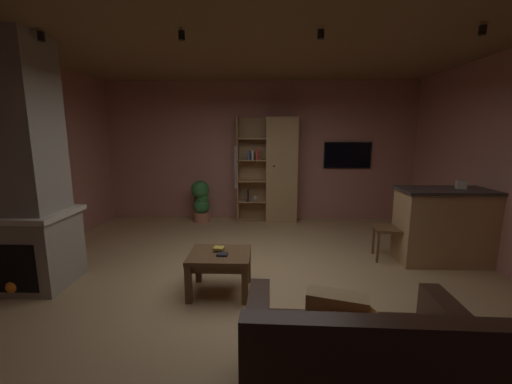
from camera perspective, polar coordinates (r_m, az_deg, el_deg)
The scene contains 19 objects.
floor at distance 4.21m, azimuth -0.18°, elevation -15.36°, with size 6.44×6.15×0.02m, color tan.
wall_back at distance 6.91m, azimuth 0.73°, elevation 7.15°, with size 6.56×0.06×2.87m, color #AD7060.
ceiling at distance 3.94m, azimuth -0.21°, elevation 26.05°, with size 6.44×6.15×0.02m, color brown.
window_pane_back at distance 6.91m, azimuth -1.49°, elevation 4.35°, with size 0.56×0.01×0.90m, color white.
stone_fireplace at distance 4.59m, azimuth -35.89°, elevation 1.94°, with size 0.96×0.83×2.87m.
bookshelf_cabinet at distance 6.67m, azimuth 3.81°, elevation 3.77°, with size 1.22×0.41×2.13m.
kitchen_bar_counter at distance 5.34m, azimuth 31.48°, elevation -5.12°, with size 1.55×0.65×1.06m.
tissue_box at distance 5.31m, azimuth 32.43°, elevation 1.13°, with size 0.12×0.12×0.11m, color #BFB299.
leather_couch at distance 2.49m, azimuth 17.03°, elevation -27.36°, with size 1.48×0.93×0.84m.
coffee_table at distance 3.79m, azimuth -6.39°, elevation -11.93°, with size 0.69×0.60×0.47m.
table_book_0 at distance 3.68m, azimuth -5.98°, elevation -10.89°, with size 0.12×0.10×0.02m, color black.
table_book_1 at distance 3.80m, azimuth -6.58°, elevation -9.82°, with size 0.12×0.11×0.03m, color gold.
dining_chair at distance 5.07m, azimuth 23.45°, elevation -5.24°, with size 0.48×0.48×0.92m.
potted_floor_plant at distance 6.79m, azimuth -9.66°, elevation -1.44°, with size 0.37×0.38×0.86m.
wall_mounted_tv at distance 7.05m, azimuth 15.79°, elevation 6.25°, with size 0.97×0.06×0.54m.
track_light_spot_0 at distance 4.34m, azimuth -33.65°, elevation 21.86°, with size 0.07×0.07×0.09m, color black.
track_light_spot_1 at distance 3.77m, azimuth -12.97°, elevation 25.27°, with size 0.07×0.07×0.09m, color black.
track_light_spot_2 at distance 3.71m, azimuth 11.36°, elevation 25.58°, with size 0.07×0.07×0.09m, color black.
track_light_spot_3 at distance 4.17m, azimuth 35.06°, elevation 22.29°, with size 0.07×0.07×0.09m, color black.
Camera 1 is at (0.14, -3.79, 1.81)m, focal length 22.69 mm.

